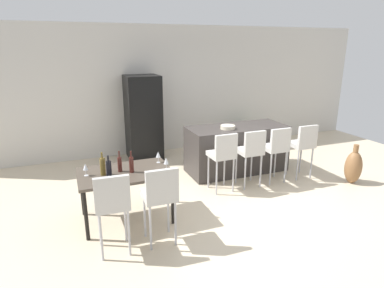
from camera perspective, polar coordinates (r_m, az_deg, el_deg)
ground_plane at (r=5.70m, az=7.77°, el=-8.84°), size 10.00×10.00×0.00m
back_wall at (r=7.92m, az=-2.38°, el=9.50°), size 10.00×0.12×2.90m
kitchen_island at (r=6.64m, az=7.74°, el=-0.82°), size 1.97×0.82×0.92m
bar_chair_left at (r=5.58m, az=5.40°, el=-1.57°), size 0.41×0.41×1.05m
bar_chair_middle at (r=5.84m, az=10.24°, el=-0.93°), size 0.40×0.40×1.05m
bar_chair_right at (r=6.13m, az=14.45°, el=-0.37°), size 0.40×0.40×1.05m
bar_chair_far at (r=6.49m, az=18.74°, el=0.21°), size 0.41×0.41×1.05m
dining_table at (r=4.76m, az=-11.55°, el=-5.52°), size 1.29×0.84×0.74m
dining_chair_near at (r=4.00m, az=-13.71°, el=-9.65°), size 0.42×0.42×1.05m
dining_chair_far at (r=4.10m, az=-5.54°, el=-8.54°), size 0.41×0.41×1.05m
wine_bottle_inner at (r=4.65m, az=-10.47°, el=-3.49°), size 0.06×0.06×0.31m
wine_bottle_near at (r=4.53m, az=-14.23°, el=-4.24°), size 0.07×0.07×0.31m
wine_bottle_middle at (r=4.64m, az=-15.25°, el=-3.74°), size 0.07×0.07×0.33m
wine_bottle_far at (r=4.72m, az=-12.44°, el=-3.41°), size 0.06×0.06×0.30m
wine_glass_left at (r=4.69m, az=-4.51°, el=-2.99°), size 0.07×0.07×0.17m
wine_glass_right at (r=4.69m, az=-18.01°, el=-3.83°), size 0.07×0.07×0.17m
wine_glass_end at (r=4.98m, az=-5.90°, el=-1.86°), size 0.07×0.07×0.17m
refrigerator at (r=7.32m, az=-8.45°, el=4.53°), size 0.72×0.68×1.84m
fruit_bowl at (r=6.29m, az=6.23°, el=2.93°), size 0.28×0.28×0.07m
floor_vase at (r=6.71m, az=26.21°, el=-3.60°), size 0.30×0.30×0.74m
potted_plant at (r=8.41m, az=9.43°, el=2.18°), size 0.42×0.42×0.62m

